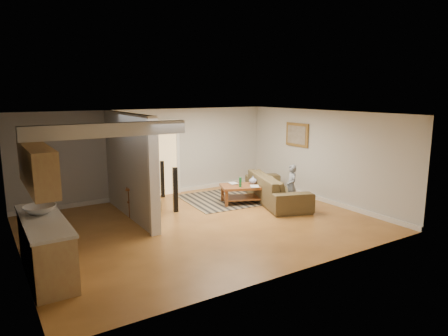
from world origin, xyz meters
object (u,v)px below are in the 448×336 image
Objects in this scene: speaker_left at (175,190)px; toddler at (137,201)px; tv_console at (136,186)px; speaker_right at (162,179)px; toy_basket at (153,206)px; child at (291,207)px; sofa at (276,202)px; coffee_table at (245,189)px.

speaker_left reaches higher than toddler.
tv_console is at bearing 83.47° from toddler.
tv_console is 1.50m from speaker_right.
speaker_right is 1.49m from toy_basket.
toddler is at bearing -108.23° from child.
sofa is 2.34× the size of child.
speaker_left reaches higher than coffee_table.
child is at bearing -49.40° from coffee_table.
tv_console is at bearing 90.21° from sofa.
toy_basket is (-0.49, 0.29, -0.41)m from speaker_left.
coffee_table is 2.51m from toy_basket.
speaker_left is at bearing -87.39° from speaker_right.
child reaches higher than toddler.
coffee_table is 1.98m from speaker_left.
sofa is 2.31× the size of speaker_left.
tv_console is at bearing -125.23° from speaker_right.
toy_basket is at bearing -109.13° from speaker_right.
toddler is (0.37, 0.97, -0.67)m from tv_console.
coffee_table is 3.38× the size of toy_basket.
speaker_right reaches higher than tv_console.
sofa reaches higher than toy_basket.
speaker_right is 1.25× the size of toddler.
tv_console is at bearing 164.03° from coffee_table.
speaker_left is (-1.95, 0.27, 0.18)m from coffee_table.
speaker_right is (0.30, 1.50, -0.04)m from speaker_left.
tv_console reaches higher than toy_basket.
sofa is 2.85m from speaker_left.
sofa is 3.29m from speaker_right.
tv_console reaches higher than child.
child is (2.76, -1.21, -0.57)m from speaker_left.
speaker_right is at bearing -115.95° from child.
speaker_left reaches higher than child.
coffee_table is at bearing -117.51° from child.
child is (3.25, -1.51, -0.16)m from toy_basket.
child is 4.21m from toddler.
speaker_right is (1.13, 0.97, -0.14)m from tv_console.
toddler is at bearing 90.00° from tv_console.
tv_console is 4.04m from child.
child is at bearing 154.03° from toddler.
speaker_left is 1.02× the size of child.
toddler reaches higher than toy_basket.
toddler is (0.03, 1.21, -0.16)m from toy_basket.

